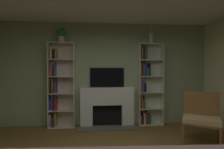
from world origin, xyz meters
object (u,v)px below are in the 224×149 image
at_px(fireplace, 107,105).
at_px(bookshelf_right, 147,85).
at_px(bookshelf_left, 59,86).
at_px(armchair, 201,116).
at_px(potted_plant, 61,34).
at_px(tv, 107,77).
at_px(vase_with_flowers, 151,37).

bearing_deg(fireplace, bookshelf_right, 1.78).
height_order(bookshelf_left, armchair, bookshelf_left).
bearing_deg(potted_plant, tv, 5.81).
distance_m(bookshelf_left, potted_plant, 1.35).
height_order(fireplace, tv, tv).
xyz_separation_m(bookshelf_left, vase_with_flowers, (2.44, -0.05, 1.31)).
xyz_separation_m(tv, vase_with_flowers, (1.18, -0.12, 1.08)).
xyz_separation_m(bookshelf_left, armchair, (3.07, -1.33, -0.51)).
bearing_deg(potted_plant, armchair, -23.19).
bearing_deg(bookshelf_left, armchair, -23.46).
height_order(tv, potted_plant, potted_plant).
bearing_deg(armchair, bookshelf_right, 117.95).
bearing_deg(bookshelf_left, vase_with_flowers, -1.18).
relative_size(bookshelf_right, vase_with_flowers, 4.41).
distance_m(tv, vase_with_flowers, 1.60).
distance_m(bookshelf_left, armchair, 3.38).
relative_size(tv, bookshelf_right, 0.42).
distance_m(fireplace, bookshelf_right, 1.22).
xyz_separation_m(bookshelf_right, vase_with_flowers, (0.08, -0.06, 1.29)).
relative_size(vase_with_flowers, armchair, 0.49).
height_order(fireplace, potted_plant, potted_plant).
bearing_deg(vase_with_flowers, tv, 174.18).
bearing_deg(tv, fireplace, -90.00).
bearing_deg(fireplace, bookshelf_left, 178.66).
bearing_deg(bookshelf_right, tv, 176.61).
distance_m(potted_plant, armchair, 3.74).
distance_m(bookshelf_right, vase_with_flowers, 1.29).
height_order(fireplace, bookshelf_left, bookshelf_left).
height_order(bookshelf_left, vase_with_flowers, vase_with_flowers).
relative_size(fireplace, vase_with_flowers, 3.03).
relative_size(fireplace, potted_plant, 4.06).
height_order(potted_plant, armchair, potted_plant).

